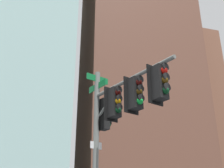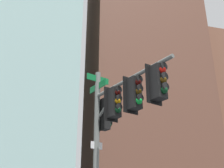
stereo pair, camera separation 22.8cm
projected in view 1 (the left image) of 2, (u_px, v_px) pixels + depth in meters
The scene contains 4 objects.
signal_pole_assembly at pixel (118, 113), 9.35m from camera, with size 1.82×3.98×6.37m.
building_brick_nearside at pixel (139, 65), 61.51m from camera, with size 22.68×15.53×59.43m, color brown.
building_brick_midblock at pixel (160, 121), 63.59m from camera, with size 23.39×18.39×39.12m, color brown.
building_brick_farside at pixel (148, 143), 70.40m from camera, with size 21.62×17.14×33.10m, color brown.
Camera 1 is at (2.42, 9.46, 1.65)m, focal length 46.80 mm.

